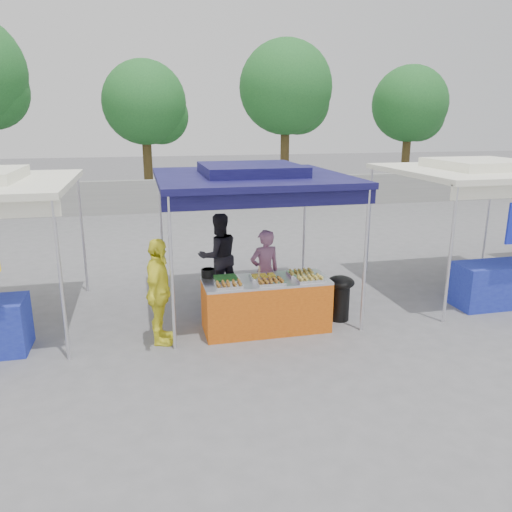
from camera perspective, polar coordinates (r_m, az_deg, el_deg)
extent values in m
plane|color=slate|center=(8.34, 0.95, -8.05)|extent=(80.00, 80.00, 0.00)
cube|color=gray|center=(18.71, -7.33, 6.92)|extent=(40.00, 0.25, 1.20)
cylinder|color=silver|center=(7.26, -9.60, -2.20)|extent=(0.05, 0.05, 2.30)
cylinder|color=silver|center=(8.00, 12.36, -0.70)|extent=(0.05, 0.05, 2.30)
cylinder|color=silver|center=(10.16, -10.76, 2.80)|extent=(0.05, 0.05, 2.30)
cylinder|color=silver|center=(10.70, 5.52, 3.64)|extent=(0.05, 0.05, 2.30)
cube|color=#15124A|center=(8.68, -0.61, 9.00)|extent=(3.20, 3.20, 0.10)
cube|color=#15124A|center=(8.66, -0.61, 9.85)|extent=(1.65, 1.65, 0.18)
cube|color=#15124A|center=(7.25, 1.99, 6.53)|extent=(3.20, 0.04, 0.25)
cylinder|color=silver|center=(7.33, -21.38, -2.89)|extent=(0.05, 0.05, 2.30)
cylinder|color=silver|center=(10.21, -19.19, 2.28)|extent=(0.05, 0.05, 2.30)
cylinder|color=silver|center=(8.74, 21.29, -0.04)|extent=(0.05, 0.05, 2.30)
cylinder|color=silver|center=(11.26, 12.80, 3.92)|extent=(0.05, 0.05, 2.30)
cylinder|color=silver|center=(12.85, 24.97, 4.24)|extent=(0.05, 0.05, 2.30)
cube|color=white|center=(10.60, 24.17, 8.84)|extent=(3.20, 3.20, 0.10)
cube|color=white|center=(10.59, 24.25, 9.53)|extent=(1.65, 1.65, 0.18)
cube|color=#2333B9|center=(10.21, 26.31, -2.86)|extent=(1.80, 0.70, 0.80)
cylinder|color=#4A3A1C|center=(20.72, -12.29, 10.76)|extent=(0.36, 0.36, 3.53)
sphere|color=#236B29|center=(20.67, -12.64, 16.75)|extent=(3.23, 3.23, 3.23)
sphere|color=#236B29|center=(20.88, -10.86, 15.44)|extent=(2.22, 2.22, 2.22)
cylinder|color=#4A3A1C|center=(21.06, 3.31, 11.88)|extent=(0.36, 0.36, 4.07)
sphere|color=#236B29|center=(21.06, 3.42, 18.69)|extent=(3.72, 3.72, 3.72)
sphere|color=#236B29|center=(21.40, 4.84, 17.05)|extent=(2.56, 2.56, 2.56)
cylinder|color=#4A3A1C|center=(23.61, 16.74, 11.01)|extent=(0.36, 0.36, 3.55)
sphere|color=#236B29|center=(23.57, 17.17, 16.29)|extent=(3.24, 3.24, 3.24)
sphere|color=#236B29|center=(24.04, 18.10, 14.98)|extent=(2.23, 2.23, 2.23)
cube|color=#DD5E14|center=(8.09, 1.13, -5.69)|extent=(2.00, 0.80, 0.81)
cube|color=silver|center=(7.95, 1.15, -2.83)|extent=(2.00, 0.80, 0.04)
cube|color=white|center=(7.59, -3.13, -3.41)|extent=(0.42, 0.30, 0.05)
cube|color=#8F5B1E|center=(7.57, -3.13, -3.14)|extent=(0.35, 0.25, 0.02)
cube|color=white|center=(7.72, 1.67, -3.05)|extent=(0.42, 0.30, 0.05)
cube|color=#8F5B1E|center=(7.71, 1.67, -2.79)|extent=(0.35, 0.25, 0.02)
cube|color=white|center=(7.91, 6.17, -2.68)|extent=(0.42, 0.30, 0.05)
cube|color=gold|center=(7.90, 6.18, -2.42)|extent=(0.35, 0.25, 0.02)
cube|color=white|center=(7.88, -3.49, -2.68)|extent=(0.42, 0.30, 0.05)
cube|color=#236422|center=(7.87, -3.49, -2.42)|extent=(0.35, 0.25, 0.02)
cube|color=white|center=(7.98, 0.87, -2.43)|extent=(0.42, 0.30, 0.05)
cube|color=yellow|center=(7.97, 0.87, -2.18)|extent=(0.35, 0.25, 0.02)
cube|color=white|center=(8.17, 5.16, -2.05)|extent=(0.42, 0.30, 0.05)
cube|color=gold|center=(8.16, 5.17, -1.80)|extent=(0.35, 0.25, 0.02)
cylinder|color=black|center=(8.09, -5.47, -1.95)|extent=(0.23, 0.23, 0.13)
cylinder|color=silver|center=(7.78, 0.35, -2.77)|extent=(0.07, 0.07, 0.09)
cylinder|color=black|center=(8.62, 9.56, -5.24)|extent=(0.32, 0.32, 0.62)
ellipsoid|color=black|center=(8.50, 9.66, -2.95)|extent=(0.46, 0.46, 0.21)
cube|color=#1626B9|center=(8.80, -3.35, -5.60)|extent=(0.56, 0.39, 0.34)
cube|color=#1626B9|center=(8.87, 2.00, -5.59)|extent=(0.47, 0.33, 0.28)
cube|color=#1626B9|center=(8.78, 2.02, -3.88)|extent=(0.46, 0.32, 0.28)
imported|color=#9D6488|center=(8.68, 1.00, -1.81)|extent=(0.60, 0.45, 1.50)
imported|color=#222228|center=(9.44, -4.28, 0.00)|extent=(0.90, 0.77, 1.63)
imported|color=#FFF938|center=(7.61, -11.04, -4.06)|extent=(0.63, 1.03, 1.64)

